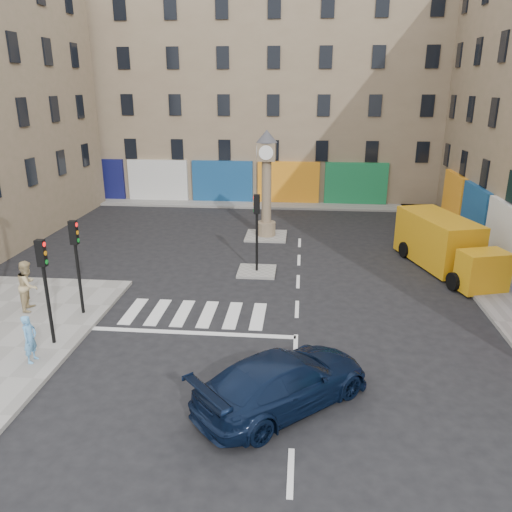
# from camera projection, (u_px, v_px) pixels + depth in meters

# --- Properties ---
(ground) EXTENTS (120.00, 120.00, 0.00)m
(ground) POSITION_uv_depth(u_px,v_px,m) (295.00, 361.00, 16.31)
(ground) COLOR black
(ground) RESTS_ON ground
(sidewalk_right) EXTENTS (2.60, 30.00, 0.15)m
(sidewalk_right) POSITION_uv_depth(u_px,v_px,m) (473.00, 264.00, 24.93)
(sidewalk_right) COLOR gray
(sidewalk_right) RESTS_ON ground
(sidewalk_far) EXTENTS (32.00, 2.40, 0.15)m
(sidewalk_far) POSITION_uv_depth(u_px,v_px,m) (248.00, 204.00, 37.55)
(sidewalk_far) COLOR gray
(sidewalk_far) RESTS_ON ground
(island_near) EXTENTS (1.80, 1.80, 0.12)m
(island_near) POSITION_uv_depth(u_px,v_px,m) (257.00, 271.00, 24.00)
(island_near) COLOR gray
(island_near) RESTS_ON ground
(island_far) EXTENTS (2.40, 2.40, 0.12)m
(island_far) POSITION_uv_depth(u_px,v_px,m) (266.00, 236.00, 29.66)
(island_far) COLOR gray
(island_far) RESTS_ON ground
(building_far) EXTENTS (32.00, 10.00, 17.00)m
(building_far) POSITION_uv_depth(u_px,v_px,m) (255.00, 86.00, 40.29)
(building_far) COLOR #8A765C
(building_far) RESTS_ON ground
(traffic_light_left_near) EXTENTS (0.28, 0.22, 3.70)m
(traffic_light_left_near) POSITION_uv_depth(u_px,v_px,m) (44.00, 276.00, 16.39)
(traffic_light_left_near) COLOR black
(traffic_light_left_near) RESTS_ON sidewalk_left
(traffic_light_left_far) EXTENTS (0.28, 0.22, 3.70)m
(traffic_light_left_far) POSITION_uv_depth(u_px,v_px,m) (76.00, 252.00, 18.65)
(traffic_light_left_far) COLOR black
(traffic_light_left_far) RESTS_ON sidewalk_left
(traffic_light_island) EXTENTS (0.28, 0.22, 3.70)m
(traffic_light_island) POSITION_uv_depth(u_px,v_px,m) (257.00, 220.00, 23.18)
(traffic_light_island) COLOR black
(traffic_light_island) RESTS_ON island_near
(clock_pillar) EXTENTS (1.20, 1.20, 6.10)m
(clock_pillar) POSITION_uv_depth(u_px,v_px,m) (267.00, 178.00, 28.52)
(clock_pillar) COLOR #856E57
(clock_pillar) RESTS_ON island_far
(navy_sedan) EXTENTS (5.44, 5.24, 1.56)m
(navy_sedan) POSITION_uv_depth(u_px,v_px,m) (284.00, 381.00, 13.83)
(navy_sedan) COLOR black
(navy_sedan) RESTS_ON ground
(yellow_van) EXTENTS (3.89, 7.11, 2.48)m
(yellow_van) POSITION_uv_depth(u_px,v_px,m) (445.00, 245.00, 24.16)
(yellow_van) COLOR orange
(yellow_van) RESTS_ON ground
(pedestrian_blue) EXTENTS (0.41, 0.60, 1.59)m
(pedestrian_blue) POSITION_uv_depth(u_px,v_px,m) (30.00, 339.00, 15.78)
(pedestrian_blue) COLOR #5EA0D7
(pedestrian_blue) RESTS_ON sidewalk_left
(pedestrian_tan) EXTENTS (0.95, 1.11, 2.00)m
(pedestrian_tan) POSITION_uv_depth(u_px,v_px,m) (28.00, 285.00, 19.46)
(pedestrian_tan) COLOR tan
(pedestrian_tan) RESTS_ON sidewalk_left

